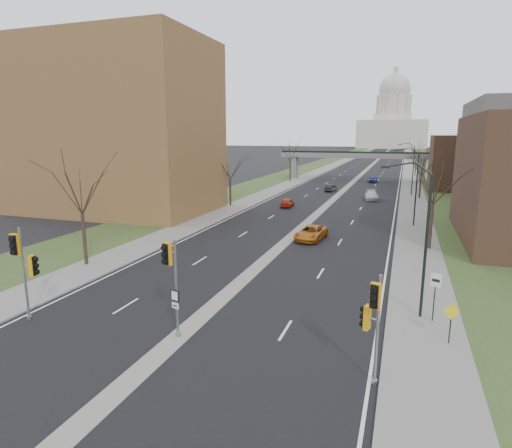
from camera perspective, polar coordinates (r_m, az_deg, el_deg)
The scene contains 30 objects.
ground at distance 23.47m, azimuth -9.65°, elevation -14.11°, with size 700.00×700.00×0.00m, color black.
road_surface at distance 169.02m, azimuth 15.66°, elevation 8.01°, with size 20.00×600.00×0.01m, color black.
median_strip at distance 169.02m, azimuth 15.66°, elevation 8.01°, with size 1.20×600.00×0.02m, color gray.
sidewalk_right at distance 168.70m, azimuth 19.76°, elevation 7.76°, with size 4.00×600.00×0.12m, color gray.
sidewalk_left at distance 170.17m, azimuth 11.59°, elevation 8.25°, with size 4.00×600.00×0.12m, color gray.
grass_verge_right at distance 168.87m, azimuth 21.81°, elevation 7.61°, with size 8.00×600.00×0.10m, color #30431F.
grass_verge_left at distance 171.07m, azimuth 9.58°, elevation 8.34°, with size 8.00×600.00×0.10m, color #30431F.
apartment_building at distance 60.55m, azimuth -18.30°, elevation 12.06°, with size 25.00×16.00×22.00m, color olive.
commercial_block_far at distance 89.30m, azimuth 26.73°, elevation 7.30°, with size 14.00×14.00×10.00m, color #473221.
pedestrian_bridge at distance 99.08m, azimuth 13.16°, elevation 8.49°, with size 34.00×3.00×6.45m.
capitol at distance 338.65m, azimuth 17.76°, elevation 12.78°, with size 48.00×42.00×55.75m.
streetlight_near at distance 24.61m, azimuth 20.32°, elevation 3.52°, with size 2.61×0.20×8.70m.
streetlight_mid at distance 50.50m, azimuth 19.88°, elevation 7.49°, with size 2.61×0.20×8.70m.
streetlight_far at distance 76.46m, azimuth 19.74°, elevation 8.77°, with size 2.61×0.20×8.70m.
tree_left_a at distance 35.45m, azimuth -22.47°, elevation 5.19°, with size 7.20×7.20×9.40m.
tree_left_b at distance 61.18m, azimuth -3.49°, elevation 8.14°, with size 6.75×6.75×8.81m.
tree_left_c at distance 93.42m, azimuth 4.62°, elevation 9.92°, with size 7.65×7.65×9.99m.
tree_right_a at distance 40.63m, azimuth 22.80°, elevation 5.91°, with size 7.20×7.20×9.40m.
tree_right_b at distance 73.57m, azimuth 21.26°, elevation 7.68°, with size 6.30×6.30×8.22m.
tree_right_c at distance 113.46m, azimuth 20.68°, elevation 9.55°, with size 7.65×7.65×9.99m.
signal_pole_left at distance 26.47m, azimuth -28.53°, elevation -4.38°, with size 0.89×1.15×5.29m.
signal_pole_median at distance 21.61m, azimuth -11.22°, elevation -6.25°, with size 0.68×0.86×5.13m.
signal_pole_right at distance 18.20m, azimuth 15.27°, elevation -11.53°, with size 0.80×1.05×4.76m.
speed_limit_sign at distance 25.46m, azimuth 22.77°, elevation -7.94°, with size 0.55×0.27×2.72m.
warning_sign at distance 23.36m, azimuth 24.57°, elevation -11.27°, with size 0.79×0.23×2.07m.
car_left_near at distance 61.30m, azimuth 4.21°, elevation 2.88°, with size 1.50×3.73×1.27m, color #A02512.
car_left_far at distance 79.11m, azimuth 9.95°, elevation 4.76°, with size 1.31×3.76×1.24m, color black.
car_right_near at distance 42.43m, azimuth 7.36°, elevation -1.18°, with size 2.29×4.97×1.38m, color #B05D12.
car_right_mid at distance 70.13m, azimuth 15.12°, elevation 3.70°, with size 1.98×4.88×1.41m, color silver.
car_right_far at distance 95.87m, azimuth 15.38°, elevation 5.78°, with size 1.62×4.04×1.38m, color navy.
Camera 1 is at (10.39, -18.39, 10.23)m, focal length 30.00 mm.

